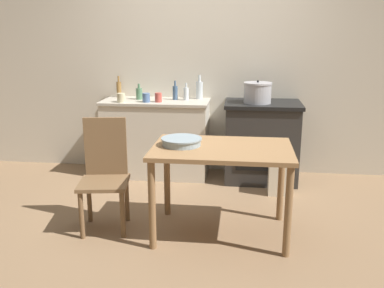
# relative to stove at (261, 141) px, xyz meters

# --- Properties ---
(ground_plane) EXTENTS (14.00, 14.00, 0.00)m
(ground_plane) POSITION_rel_stove_xyz_m (-0.70, -1.25, -0.45)
(ground_plane) COLOR #896B4C
(wall_back) EXTENTS (8.00, 0.07, 2.55)m
(wall_back) POSITION_rel_stove_xyz_m (-0.70, 0.33, 0.83)
(wall_back) COLOR beige
(wall_back) RESTS_ON ground_plane
(counter_cabinet) EXTENTS (1.22, 0.56, 0.88)m
(counter_cabinet) POSITION_rel_stove_xyz_m (-1.21, 0.03, -0.00)
(counter_cabinet) COLOR beige
(counter_cabinet) RESTS_ON ground_plane
(stove) EXTENTS (0.83, 0.63, 0.89)m
(stove) POSITION_rel_stove_xyz_m (0.00, 0.00, 0.00)
(stove) COLOR #2D2B28
(stove) RESTS_ON ground_plane
(work_table) EXTENTS (1.11, 0.75, 0.75)m
(work_table) POSITION_rel_stove_xyz_m (-0.37, -1.40, 0.20)
(work_table) COLOR #997047
(work_table) RESTS_ON ground_plane
(chair) EXTENTS (0.46, 0.46, 0.94)m
(chair) POSITION_rel_stove_xyz_m (-1.36, -1.37, 0.04)
(chair) COLOR brown
(chair) RESTS_ON ground_plane
(flour_sack) EXTENTS (0.24, 0.17, 0.37)m
(flour_sack) POSITION_rel_stove_xyz_m (0.18, -0.46, -0.26)
(flour_sack) COLOR beige
(flour_sack) RESTS_ON ground_plane
(stock_pot) EXTENTS (0.31, 0.31, 0.25)m
(stock_pot) POSITION_rel_stove_xyz_m (-0.07, -0.06, 0.55)
(stock_pot) COLOR #A8A8AD
(stock_pot) RESTS_ON stove
(mixing_bowl_large) EXTENTS (0.33, 0.33, 0.06)m
(mixing_bowl_large) POSITION_rel_stove_xyz_m (-0.70, -1.39, 0.34)
(mixing_bowl_large) COLOR #93A8B2
(mixing_bowl_large) RESTS_ON work_table
(bottle_far_left) EXTENTS (0.07, 0.07, 0.18)m
(bottle_far_left) POSITION_rel_stove_xyz_m (-1.41, 0.08, 0.50)
(bottle_far_left) COLOR #517F5B
(bottle_far_left) RESTS_ON counter_cabinet
(bottle_left) EXTENTS (0.06, 0.06, 0.20)m
(bottle_left) POSITION_rel_stove_xyz_m (-0.86, 0.09, 0.51)
(bottle_left) COLOR silver
(bottle_left) RESTS_ON counter_cabinet
(bottle_mid_left) EXTENTS (0.06, 0.06, 0.25)m
(bottle_mid_left) POSITION_rel_stove_xyz_m (-1.68, 0.23, 0.53)
(bottle_mid_left) COLOR olive
(bottle_mid_left) RESTS_ON counter_cabinet
(bottle_center_left) EXTENTS (0.08, 0.08, 0.27)m
(bottle_center_left) POSITION_rel_stove_xyz_m (-0.72, 0.21, 0.54)
(bottle_center_left) COLOR silver
(bottle_center_left) RESTS_ON counter_cabinet
(bottle_center) EXTENTS (0.06, 0.06, 0.22)m
(bottle_center) POSITION_rel_stove_xyz_m (-0.99, 0.11, 0.52)
(bottle_center) COLOR #3D5675
(bottle_center) RESTS_ON counter_cabinet
(cup_center_right) EXTENTS (0.09, 0.09, 0.10)m
(cup_center_right) POSITION_rel_stove_xyz_m (-1.55, -0.15, 0.48)
(cup_center_right) COLOR beige
(cup_center_right) RESTS_ON counter_cabinet
(cup_mid_right) EXTENTS (0.08, 0.08, 0.10)m
(cup_mid_right) POSITION_rel_stove_xyz_m (-1.28, -0.10, 0.48)
(cup_mid_right) COLOR #4C6B99
(cup_mid_right) RESTS_ON counter_cabinet
(cup_right) EXTENTS (0.08, 0.08, 0.10)m
(cup_right) POSITION_rel_stove_xyz_m (-1.15, -0.08, 0.49)
(cup_right) COLOR #B74C42
(cup_right) RESTS_ON counter_cabinet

